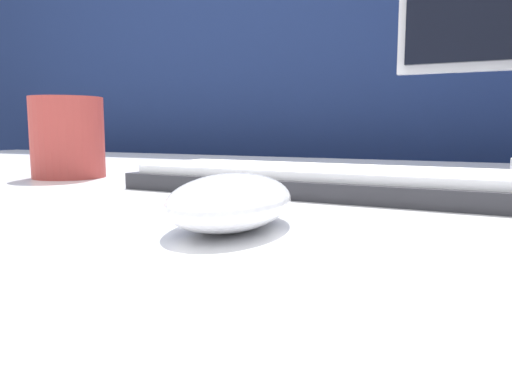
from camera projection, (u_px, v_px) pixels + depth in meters
name	position (u px, v px, depth m)	size (l,w,h in m)	color
partition_panel	(391.00, 182.00, 1.09)	(5.00, 0.03, 1.32)	navy
computer_mouse_near	(231.00, 201.00, 0.30)	(0.08, 0.12, 0.03)	white
keyboard	(330.00, 181.00, 0.47)	(0.39, 0.14, 0.02)	#28282D
mug	(68.00, 138.00, 0.61)	(0.09, 0.09, 0.10)	#A33833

